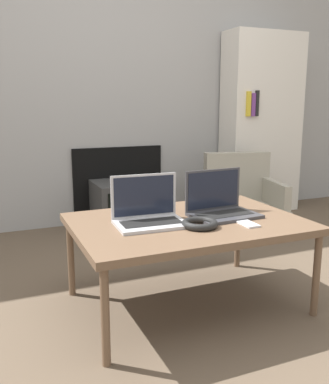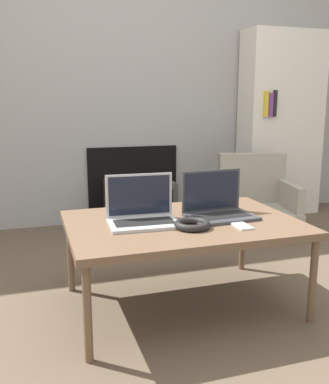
{
  "view_description": "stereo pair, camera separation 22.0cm",
  "coord_description": "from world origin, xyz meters",
  "px_view_note": "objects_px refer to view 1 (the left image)",
  "views": [
    {
      "loc": [
        -0.92,
        -1.69,
        1.04
      ],
      "look_at": [
        0.0,
        0.47,
        0.54
      ],
      "focal_mm": 40.0,
      "sensor_mm": 36.0,
      "label": 1
    },
    {
      "loc": [
        -0.71,
        -1.77,
        1.04
      ],
      "look_at": [
        0.0,
        0.47,
        0.54
      ],
      "focal_mm": 40.0,
      "sensor_mm": 36.0,
      "label": 2
    }
  ],
  "objects_px": {
    "laptop_left": "(149,213)",
    "tv": "(127,204)",
    "laptop_right": "(220,206)",
    "headphones": "(200,224)",
    "phone": "(246,223)",
    "armchair": "(242,194)"
  },
  "relations": [
    {
      "from": "laptop_right",
      "to": "headphones",
      "type": "height_order",
      "value": "laptop_right"
    },
    {
      "from": "headphones",
      "to": "tv",
      "type": "xyz_separation_m",
      "value": [
        0.15,
        1.6,
        -0.28
      ]
    },
    {
      "from": "headphones",
      "to": "phone",
      "type": "height_order",
      "value": "headphones"
    },
    {
      "from": "laptop_left",
      "to": "phone",
      "type": "distance_m",
      "value": 0.48
    },
    {
      "from": "tv",
      "to": "laptop_right",
      "type": "bearing_deg",
      "value": -88.09
    },
    {
      "from": "laptop_left",
      "to": "tv",
      "type": "distance_m",
      "value": 1.52
    },
    {
      "from": "phone",
      "to": "tv",
      "type": "bearing_deg",
      "value": 92.8
    },
    {
      "from": "laptop_right",
      "to": "phone",
      "type": "relative_size",
      "value": 2.45
    },
    {
      "from": "tv",
      "to": "headphones",
      "type": "bearing_deg",
      "value": -95.46
    },
    {
      "from": "laptop_left",
      "to": "armchair",
      "type": "bearing_deg",
      "value": 43.32
    },
    {
      "from": "laptop_left",
      "to": "laptop_right",
      "type": "height_order",
      "value": "same"
    },
    {
      "from": "laptop_left",
      "to": "phone",
      "type": "xyz_separation_m",
      "value": [
        0.43,
        -0.2,
        -0.05
      ]
    },
    {
      "from": "laptop_left",
      "to": "tv",
      "type": "height_order",
      "value": "laptop_left"
    },
    {
      "from": "laptop_right",
      "to": "headphones",
      "type": "bearing_deg",
      "value": -146.37
    },
    {
      "from": "laptop_left",
      "to": "laptop_right",
      "type": "xyz_separation_m",
      "value": [
        0.4,
        -0.0,
        0.0
      ]
    },
    {
      "from": "laptop_left",
      "to": "headphones",
      "type": "distance_m",
      "value": 0.26
    },
    {
      "from": "laptop_left",
      "to": "armchair",
      "type": "xyz_separation_m",
      "value": [
        1.22,
        1.04,
        -0.22
      ]
    },
    {
      "from": "laptop_left",
      "to": "headphones",
      "type": "xyz_separation_m",
      "value": [
        0.2,
        -0.16,
        -0.03
      ]
    },
    {
      "from": "headphones",
      "to": "armchair",
      "type": "relative_size",
      "value": 0.27
    },
    {
      "from": "laptop_right",
      "to": "tv",
      "type": "height_order",
      "value": "laptop_right"
    },
    {
      "from": "headphones",
      "to": "tv",
      "type": "distance_m",
      "value": 1.63
    },
    {
      "from": "headphones",
      "to": "armchair",
      "type": "height_order",
      "value": "armchair"
    }
  ]
}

